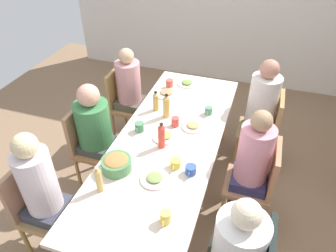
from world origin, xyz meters
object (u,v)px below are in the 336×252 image
Objects in this scene: person_2 at (130,89)px; plate_3 at (187,83)px; cup_5 at (191,170)px; person_1 at (260,107)px; bottle_2 at (156,101)px; chair_2 at (124,101)px; bottle_1 at (161,136)px; bottle_0 at (166,106)px; plate_4 at (193,126)px; cup_6 at (175,122)px; cup_3 at (139,127)px; chair_1 at (265,127)px; bottle_3 at (99,179)px; chair_3 at (258,181)px; cup_1 at (165,217)px; chair_0 at (90,143)px; dining_table at (168,146)px; plate_0 at (155,178)px; plate_2 at (165,136)px; chair_5 at (39,205)px; cup_0 at (209,111)px; person_4 at (237,248)px; person_5 at (42,189)px; cup_4 at (169,84)px; person_0 at (95,128)px; plate_1 at (167,93)px; cup_2 at (175,164)px; person_3 at (251,161)px; bowl_0 at (116,163)px.

plate_3 is at bearing 105.90° from person_2.
cup_5 is (1.34, 0.40, 0.02)m from plate_3.
person_1 reaches higher than bottle_2.
bottle_1 is (0.93, 0.80, 0.38)m from chair_2.
bottle_0 is at bearing -166.83° from bottle_1.
plate_4 is 0.18m from cup_6.
bottle_1 reaches higher than cup_3.
bottle_3 is (1.53, -1.11, 0.37)m from chair_1.
person_1 is at bearing -173.72° from chair_3.
chair_1 is 8.36× the size of cup_1.
bottle_3 reaches higher than chair_0.
plate_3 reaches higher than dining_table.
cup_1 is at bearing -16.43° from person_1.
plate_2 is (-0.51, -0.09, 0.00)m from plate_0.
bottle_1 is at bearing 131.37° from chair_5.
cup_0 is at bearing 114.81° from chair_0.
chair_5 is (-0.00, -1.56, -0.19)m from person_4.
person_5 is at bearing -36.91° from cup_0.
chair_3 is at bearing 51.55° from cup_4.
plate_4 is 0.85× the size of bottle_1.
plate_4 is at bearing 19.40° from plate_3.
chair_0 is at bearing -54.12° from bottle_2.
cup_1 is 1.77m from cup_4.
person_0 is 0.88m from plate_1.
bottle_1 is at bearing -28.15° from plate_4.
plate_0 is 2.11× the size of cup_6.
cup_2 is (-0.51, -0.09, -0.01)m from cup_1.
cup_4 reaches higher than dining_table.
cup_0 is (-0.50, 1.08, 0.30)m from chair_0.
dining_table is at bearing -152.11° from cup_2.
person_3 is (-0.00, 0.73, 0.03)m from dining_table.
chair_1 is 1.21m from plate_2.
plate_4 is at bearing 138.22° from plate_2.
person_3 is at bearing 73.99° from cup_6.
plate_3 is (-1.00, -0.92, 0.27)m from chair_3.
person_4 reaches higher than bottle_0.
person_3 is (-0.00, 1.56, 0.21)m from chair_0.
chair_2 is at bearing -138.71° from cup_2.
cup_3 is at bearing -94.66° from plate_2.
cup_0 is at bearing -159.96° from person_4.
plate_2 is 0.46m from bottle_2.
cup_0 is at bearing 149.00° from plate_2.
person_4 is 1.14m from plate_2.
cup_6 reaches higher than plate_0.
plate_2 is 0.55m from bowl_0.
bottle_3 is (0.60, -0.27, -0.01)m from bottle_1.
person_5 is 10.55× the size of cup_2.
bowl_0 is at bearing -64.76° from person_3.
bowl_0 is 2.21× the size of cup_1.
person_1 reaches higher than bottle_3.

